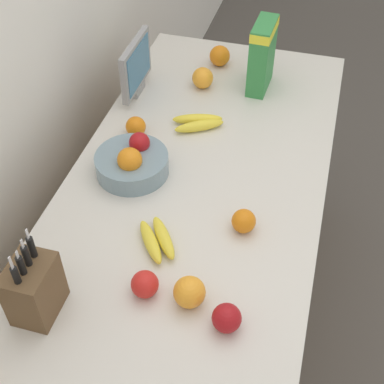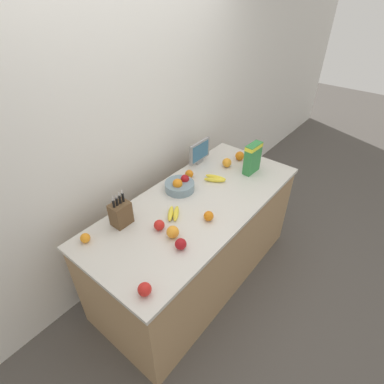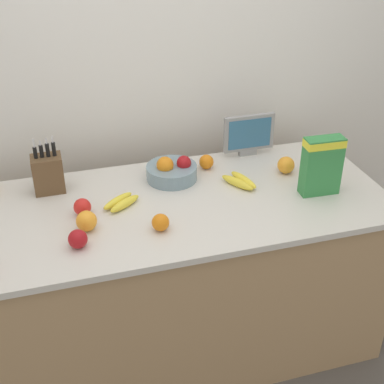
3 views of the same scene
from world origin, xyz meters
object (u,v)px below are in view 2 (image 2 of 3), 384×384
Objects in this scene: knife_block at (121,213)px; orange_front_left at (227,163)px; orange_mid_right at (173,232)px; orange_back_center at (209,216)px; apple_by_knife_block at (181,244)px; orange_by_cereal at (189,174)px; apple_middle at (159,225)px; banana_bunch_left at (173,213)px; apple_leftmost at (145,289)px; banana_bunch_right at (215,179)px; cereal_box at (253,157)px; fruit_bowl at (180,185)px; small_monitor at (200,152)px; orange_front_right at (85,238)px; orange_front_center at (240,156)px.

knife_block reaches higher than orange_front_left.
orange_mid_right is at bearing -167.27° from orange_front_left.
orange_mid_right reaches higher than orange_back_center.
orange_by_cereal is at bearing 35.62° from apple_by_knife_block.
apple_middle is at bearing 91.89° from orange_mid_right.
apple_by_knife_block reaches higher than orange_back_center.
knife_block is 3.74× the size of orange_by_cereal.
orange_mid_right is 1.18× the size of orange_back_center.
apple_leftmost reaches higher than banana_bunch_left.
banana_bunch_right is at bearing 2.87° from banana_bunch_left.
cereal_box is at bearing -17.20° from knife_block.
apple_leftmost is (-0.90, -0.51, -0.00)m from fruit_bowl.
orange_by_cereal is at bearing 141.25° from cereal_box.
cereal_box is at bearing 0.35° from orange_mid_right.
small_monitor is 0.84m from orange_back_center.
small_monitor is at bearing 112.84° from cereal_box.
orange_front_left is (0.57, -0.10, -0.00)m from fruit_bowl.
knife_block is at bearing 172.46° from orange_front_left.
apple_middle is 0.37m from orange_back_center.
orange_front_right is (-0.41, 0.43, -0.01)m from orange_mid_right.
apple_by_knife_block is at bearing -138.65° from fruit_bowl.
apple_by_knife_block is at bearing -175.76° from orange_back_center.
orange_front_right is at bearing 172.03° from orange_front_left.
apple_by_knife_block reaches higher than apple_middle.
orange_by_cereal is (0.70, 0.50, -0.00)m from apple_by_knife_block.
fruit_bowl is 0.67m from apple_by_knife_block.
small_monitor is 1.03m from orange_mid_right.
apple_by_knife_block is 0.91× the size of orange_front_left.
orange_by_cereal is at bearing 0.36° from knife_block.
knife_block is 0.29m from apple_middle.
small_monitor is 3.71× the size of orange_by_cereal.
small_monitor reaches higher than banana_bunch_right.
small_monitor is at bearing 18.17° from orange_by_cereal.
orange_front_center reaches higher than banana_bunch_right.
orange_front_left is at bearing -66.06° from small_monitor.
apple_middle is at bearing -158.22° from orange_by_cereal.
apple_middle reaches higher than orange_by_cereal.
orange_mid_right is 1.01× the size of orange_front_center.
orange_front_left is (1.47, 0.42, 0.00)m from apple_leftmost.
orange_mid_right reaches higher than orange_by_cereal.
fruit_bowl is (0.59, -0.05, -0.05)m from knife_block.
cereal_box is at bearing -27.03° from fruit_bowl.
apple_leftmost is (-0.40, -0.07, 0.00)m from apple_by_knife_block.
orange_front_left is at bearing 17.85° from apple_by_knife_block.
banana_bunch_left is at bearing -156.35° from small_monitor.
banana_bunch_left is 0.86m from orange_front_left.
apple_by_knife_block is 0.86m from orange_by_cereal.
apple_leftmost is (-1.53, -0.19, -0.11)m from cereal_box.
knife_block is 1.01× the size of small_monitor.
fruit_bowl is at bearing 153.61° from banana_bunch_right.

